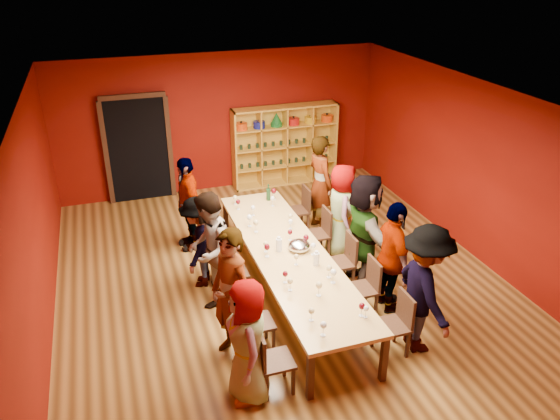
{
  "coord_description": "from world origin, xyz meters",
  "views": [
    {
      "loc": [
        -2.4,
        -6.76,
        4.96
      ],
      "look_at": [
        0.07,
        0.66,
        1.15
      ],
      "focal_mm": 35.0,
      "sensor_mm": 36.0,
      "label": 1
    }
  ],
  "objects_px": {
    "person_left_0": "(248,342)",
    "chair_person_right_3": "(321,231)",
    "chair_person_right_0": "(397,321)",
    "person_right_3": "(342,210)",
    "shelving_unit": "(284,141)",
    "chair_person_left_1": "(251,320)",
    "chair_person_left_2": "(228,270)",
    "person_right_2": "(364,231)",
    "person_left_2": "(209,250)",
    "chair_person_left_4": "(205,219)",
    "wine_bottle": "(268,194)",
    "chair_person_left_0": "(269,358)",
    "chair_person_right_4": "(301,207)",
    "chair_person_right_1": "(366,285)",
    "person_left_3": "(199,242)",
    "person_left_4": "(188,203)",
    "chair_person_right_2": "(344,259)",
    "spittoon_bowl": "(299,246)",
    "person_left_1": "(231,296)",
    "person_right_4": "(320,183)",
    "tasting_table": "(289,255)",
    "person_right_0": "(424,289)",
    "chair_person_left_3": "(221,253)",
    "person_right_1": "(393,258)"
  },
  "relations": [
    {
      "from": "person_left_4",
      "to": "chair_person_right_4",
      "type": "distance_m",
      "value": 2.13
    },
    {
      "from": "chair_person_left_2",
      "to": "person_right_2",
      "type": "height_order",
      "value": "person_right_2"
    },
    {
      "from": "shelving_unit",
      "to": "chair_person_right_4",
      "type": "bearing_deg",
      "value": -101.53
    },
    {
      "from": "chair_person_right_3",
      "to": "person_right_3",
      "type": "bearing_deg",
      "value": 0.0
    },
    {
      "from": "person_left_4",
      "to": "chair_person_right_1",
      "type": "bearing_deg",
      "value": 30.6
    },
    {
      "from": "chair_person_left_1",
      "to": "person_left_4",
      "type": "bearing_deg",
      "value": 95.21
    },
    {
      "from": "person_right_2",
      "to": "spittoon_bowl",
      "type": "xyz_separation_m",
      "value": [
        -1.06,
        0.06,
        -0.12
      ]
    },
    {
      "from": "chair_person_left_0",
      "to": "tasting_table",
      "type": "bearing_deg",
      "value": 64.16
    },
    {
      "from": "tasting_table",
      "to": "person_right_2",
      "type": "distance_m",
      "value": 1.25
    },
    {
      "from": "chair_person_right_1",
      "to": "person_left_3",
      "type": "bearing_deg",
      "value": 144.06
    },
    {
      "from": "person_right_4",
      "to": "chair_person_right_4",
      "type": "bearing_deg",
      "value": 82.02
    },
    {
      "from": "person_left_1",
      "to": "person_right_4",
      "type": "xyz_separation_m",
      "value": [
        2.47,
        3.03,
        -0.01
      ]
    },
    {
      "from": "person_right_3",
      "to": "person_left_1",
      "type": "bearing_deg",
      "value": 145.77
    },
    {
      "from": "shelving_unit",
      "to": "person_right_4",
      "type": "distance_m",
      "value": 2.39
    },
    {
      "from": "tasting_table",
      "to": "chair_person_right_1",
      "type": "distance_m",
      "value": 1.24
    },
    {
      "from": "wine_bottle",
      "to": "person_right_3",
      "type": "bearing_deg",
      "value": -43.28
    },
    {
      "from": "chair_person_left_4",
      "to": "chair_person_right_3",
      "type": "relative_size",
      "value": 1.0
    },
    {
      "from": "wine_bottle",
      "to": "chair_person_left_1",
      "type": "bearing_deg",
      "value": -111.37
    },
    {
      "from": "tasting_table",
      "to": "person_right_0",
      "type": "xyz_separation_m",
      "value": [
        1.26,
        -1.72,
        0.22
      ]
    },
    {
      "from": "shelving_unit",
      "to": "person_left_0",
      "type": "bearing_deg",
      "value": -112.47
    },
    {
      "from": "person_left_2",
      "to": "wine_bottle",
      "type": "relative_size",
      "value": 5.76
    },
    {
      "from": "person_right_3",
      "to": "wine_bottle",
      "type": "distance_m",
      "value": 1.41
    },
    {
      "from": "person_left_2",
      "to": "wine_bottle",
      "type": "distance_m",
      "value": 2.23
    },
    {
      "from": "chair_person_left_3",
      "to": "person_left_3",
      "type": "xyz_separation_m",
      "value": [
        -0.34,
        0.0,
        0.26
      ]
    },
    {
      "from": "shelving_unit",
      "to": "chair_person_right_2",
      "type": "bearing_deg",
      "value": -96.35
    },
    {
      "from": "person_left_2",
      "to": "chair_person_left_4",
      "type": "bearing_deg",
      "value": -164.8
    },
    {
      "from": "tasting_table",
      "to": "person_right_3",
      "type": "bearing_deg",
      "value": 35.95
    },
    {
      "from": "chair_person_right_3",
      "to": "person_right_1",
      "type": "bearing_deg",
      "value": -77.5
    },
    {
      "from": "chair_person_left_0",
      "to": "person_right_4",
      "type": "relative_size",
      "value": 0.48
    },
    {
      "from": "shelving_unit",
      "to": "chair_person_right_0",
      "type": "relative_size",
      "value": 2.7
    },
    {
      "from": "chair_person_left_0",
      "to": "person_right_3",
      "type": "height_order",
      "value": "person_right_3"
    },
    {
      "from": "tasting_table",
      "to": "person_right_0",
      "type": "bearing_deg",
      "value": -53.75
    },
    {
      "from": "chair_person_left_4",
      "to": "chair_person_right_3",
      "type": "xyz_separation_m",
      "value": [
        1.82,
        -1.06,
        0.0
      ]
    },
    {
      "from": "chair_person_left_1",
      "to": "chair_person_right_0",
      "type": "xyz_separation_m",
      "value": [
        1.82,
        -0.63,
        0.0
      ]
    },
    {
      "from": "chair_person_right_1",
      "to": "person_right_2",
      "type": "bearing_deg",
      "value": 67.63
    },
    {
      "from": "person_left_0",
      "to": "person_right_4",
      "type": "relative_size",
      "value": 0.87
    },
    {
      "from": "chair_person_left_2",
      "to": "chair_person_right_0",
      "type": "height_order",
      "value": "same"
    },
    {
      "from": "person_right_0",
      "to": "spittoon_bowl",
      "type": "xyz_separation_m",
      "value": [
        -1.1,
        1.74,
        -0.09
      ]
    },
    {
      "from": "person_left_0",
      "to": "person_right_3",
      "type": "bearing_deg",
      "value": 143.06
    },
    {
      "from": "person_right_2",
      "to": "chair_person_left_2",
      "type": "bearing_deg",
      "value": 85.58
    },
    {
      "from": "tasting_table",
      "to": "person_left_1",
      "type": "distance_m",
      "value": 1.62
    },
    {
      "from": "chair_person_right_0",
      "to": "person_right_3",
      "type": "xyz_separation_m",
      "value": [
        0.38,
        2.66,
        0.34
      ]
    },
    {
      "from": "chair_person_right_3",
      "to": "person_left_1",
      "type": "bearing_deg",
      "value": -135.65
    },
    {
      "from": "person_left_0",
      "to": "chair_person_right_3",
      "type": "relative_size",
      "value": 1.82
    },
    {
      "from": "chair_person_left_3",
      "to": "chair_person_right_2",
      "type": "xyz_separation_m",
      "value": [
        1.82,
        -0.79,
        0.0
      ]
    },
    {
      "from": "chair_person_left_4",
      "to": "person_left_3",
      "type": "bearing_deg",
      "value": -104.93
    },
    {
      "from": "person_left_1",
      "to": "person_left_2",
      "type": "distance_m",
      "value": 1.31
    },
    {
      "from": "shelving_unit",
      "to": "chair_person_left_1",
      "type": "distance_m",
      "value": 5.91
    },
    {
      "from": "chair_person_left_4",
      "to": "person_right_1",
      "type": "xyz_separation_m",
      "value": [
        2.21,
        -2.82,
        0.38
      ]
    },
    {
      "from": "chair_person_left_2",
      "to": "person_right_4",
      "type": "height_order",
      "value": "person_right_4"
    }
  ]
}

